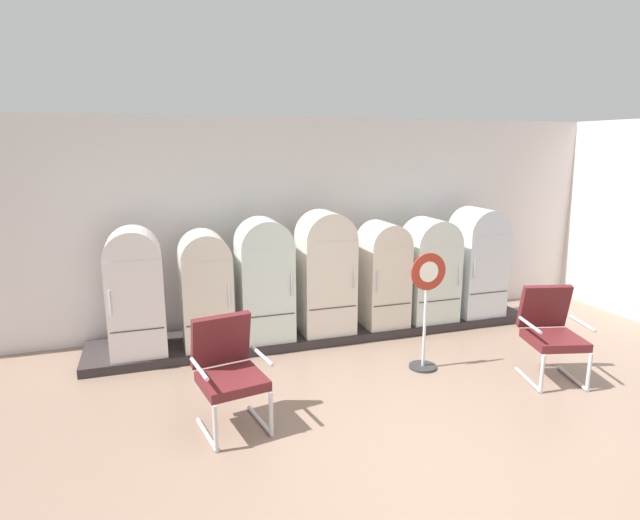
{
  "coord_description": "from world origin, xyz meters",
  "views": [
    {
      "loc": [
        -2.15,
        -3.35,
        2.56
      ],
      "look_at": [
        -0.12,
        2.75,
        1.12
      ],
      "focal_mm": 28.99,
      "sensor_mm": 36.0,
      "label": 1
    }
  ],
  "objects_px": {
    "refrigerator_1": "(206,286)",
    "refrigerator_3": "(325,269)",
    "refrigerator_6": "(477,258)",
    "armchair_left": "(228,367)",
    "refrigerator_2": "(264,276)",
    "armchair_right": "(551,329)",
    "refrigerator_4": "(383,271)",
    "refrigerator_5": "(430,267)",
    "sign_stand": "(426,315)",
    "refrigerator_0": "(135,288)"
  },
  "relations": [
    {
      "from": "refrigerator_0",
      "to": "refrigerator_1",
      "type": "distance_m",
      "value": 0.82
    },
    {
      "from": "refrigerator_1",
      "to": "refrigerator_3",
      "type": "xyz_separation_m",
      "value": [
        1.55,
        -0.03,
        0.1
      ]
    },
    {
      "from": "refrigerator_2",
      "to": "armchair_right",
      "type": "xyz_separation_m",
      "value": [
        2.8,
        -1.91,
        -0.36
      ]
    },
    {
      "from": "sign_stand",
      "to": "refrigerator_1",
      "type": "bearing_deg",
      "value": 150.79
    },
    {
      "from": "refrigerator_2",
      "to": "sign_stand",
      "type": "xyz_separation_m",
      "value": [
        1.6,
        -1.27,
        -0.29
      ]
    },
    {
      "from": "refrigerator_4",
      "to": "refrigerator_6",
      "type": "bearing_deg",
      "value": 0.39
    },
    {
      "from": "refrigerator_2",
      "to": "sign_stand",
      "type": "height_order",
      "value": "refrigerator_2"
    },
    {
      "from": "refrigerator_3",
      "to": "refrigerator_2",
      "type": "bearing_deg",
      "value": -179.85
    },
    {
      "from": "refrigerator_6",
      "to": "refrigerator_4",
      "type": "bearing_deg",
      "value": -179.61
    },
    {
      "from": "refrigerator_1",
      "to": "refrigerator_3",
      "type": "bearing_deg",
      "value": -0.99
    },
    {
      "from": "refrigerator_4",
      "to": "armchair_left",
      "type": "bearing_deg",
      "value": -142.93
    },
    {
      "from": "refrigerator_3",
      "to": "refrigerator_5",
      "type": "distance_m",
      "value": 1.57
    },
    {
      "from": "refrigerator_3",
      "to": "refrigerator_5",
      "type": "relative_size",
      "value": 1.12
    },
    {
      "from": "armchair_left",
      "to": "armchair_right",
      "type": "relative_size",
      "value": 1.0
    },
    {
      "from": "refrigerator_5",
      "to": "sign_stand",
      "type": "distance_m",
      "value": 1.53
    },
    {
      "from": "refrigerator_3",
      "to": "sign_stand",
      "type": "relative_size",
      "value": 1.17
    },
    {
      "from": "refrigerator_0",
      "to": "refrigerator_5",
      "type": "height_order",
      "value": "refrigerator_0"
    },
    {
      "from": "refrigerator_5",
      "to": "armchair_right",
      "type": "height_order",
      "value": "refrigerator_5"
    },
    {
      "from": "refrigerator_1",
      "to": "refrigerator_5",
      "type": "bearing_deg",
      "value": -0.24
    },
    {
      "from": "refrigerator_4",
      "to": "armchair_left",
      "type": "height_order",
      "value": "refrigerator_4"
    },
    {
      "from": "armchair_right",
      "to": "sign_stand",
      "type": "xyz_separation_m",
      "value": [
        -1.2,
        0.64,
        0.08
      ]
    },
    {
      "from": "refrigerator_6",
      "to": "armchair_left",
      "type": "xyz_separation_m",
      "value": [
        -3.92,
        -1.83,
        -0.36
      ]
    },
    {
      "from": "refrigerator_4",
      "to": "refrigerator_2",
      "type": "bearing_deg",
      "value": -179.35
    },
    {
      "from": "refrigerator_0",
      "to": "refrigerator_3",
      "type": "height_order",
      "value": "refrigerator_3"
    },
    {
      "from": "refrigerator_2",
      "to": "armchair_right",
      "type": "distance_m",
      "value": 3.41
    },
    {
      "from": "armchair_left",
      "to": "refrigerator_5",
      "type": "bearing_deg",
      "value": 30.12
    },
    {
      "from": "refrigerator_2",
      "to": "refrigerator_5",
      "type": "xyz_separation_m",
      "value": [
        2.38,
        0.02,
        -0.06
      ]
    },
    {
      "from": "refrigerator_0",
      "to": "armchair_right",
      "type": "bearing_deg",
      "value": -24.02
    },
    {
      "from": "refrigerator_3",
      "to": "refrigerator_5",
      "type": "height_order",
      "value": "refrigerator_3"
    },
    {
      "from": "armchair_left",
      "to": "armchair_right",
      "type": "distance_m",
      "value": 3.54
    },
    {
      "from": "refrigerator_4",
      "to": "refrigerator_5",
      "type": "distance_m",
      "value": 0.72
    },
    {
      "from": "armchair_left",
      "to": "refrigerator_3",
      "type": "bearing_deg",
      "value": 49.11
    },
    {
      "from": "refrigerator_2",
      "to": "sign_stand",
      "type": "bearing_deg",
      "value": -38.58
    },
    {
      "from": "sign_stand",
      "to": "refrigerator_3",
      "type": "bearing_deg",
      "value": 121.44
    },
    {
      "from": "sign_stand",
      "to": "refrigerator_0",
      "type": "bearing_deg",
      "value": 157.55
    },
    {
      "from": "refrigerator_1",
      "to": "refrigerator_5",
      "type": "height_order",
      "value": "refrigerator_5"
    },
    {
      "from": "refrigerator_6",
      "to": "armchair_right",
      "type": "xyz_separation_m",
      "value": [
        -0.38,
        -1.94,
        -0.36
      ]
    },
    {
      "from": "refrigerator_6",
      "to": "armchair_left",
      "type": "relative_size",
      "value": 1.51
    },
    {
      "from": "refrigerator_1",
      "to": "refrigerator_3",
      "type": "height_order",
      "value": "refrigerator_3"
    },
    {
      "from": "armchair_left",
      "to": "armchair_right",
      "type": "xyz_separation_m",
      "value": [
        3.54,
        -0.11,
        0.0
      ]
    },
    {
      "from": "refrigerator_1",
      "to": "armchair_right",
      "type": "relative_size",
      "value": 1.38
    },
    {
      "from": "refrigerator_6",
      "to": "refrigerator_3",
      "type": "bearing_deg",
      "value": -179.35
    },
    {
      "from": "armchair_left",
      "to": "armchair_right",
      "type": "bearing_deg",
      "value": -1.84
    },
    {
      "from": "refrigerator_1",
      "to": "sign_stand",
      "type": "xyz_separation_m",
      "value": [
        2.33,
        -1.3,
        -0.22
      ]
    },
    {
      "from": "refrigerator_2",
      "to": "armchair_left",
      "type": "xyz_separation_m",
      "value": [
        -0.74,
        -1.8,
        -0.36
      ]
    },
    {
      "from": "refrigerator_3",
      "to": "refrigerator_6",
      "type": "height_order",
      "value": "refrigerator_3"
    },
    {
      "from": "refrigerator_6",
      "to": "refrigerator_0",
      "type": "bearing_deg",
      "value": -179.97
    },
    {
      "from": "refrigerator_5",
      "to": "sign_stand",
      "type": "relative_size",
      "value": 1.04
    },
    {
      "from": "refrigerator_1",
      "to": "sign_stand",
      "type": "bearing_deg",
      "value": -29.21
    },
    {
      "from": "refrigerator_4",
      "to": "armchair_left",
      "type": "relative_size",
      "value": 1.38
    }
  ]
}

